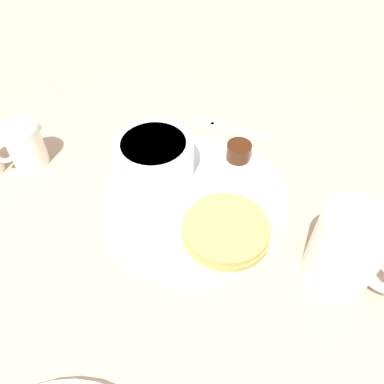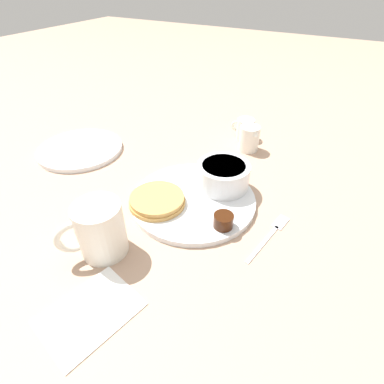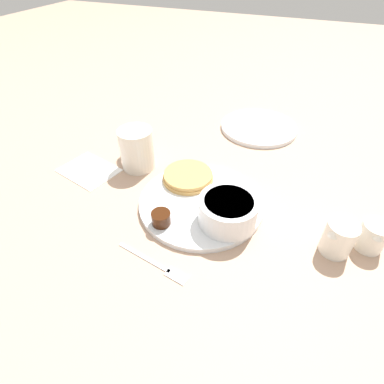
% 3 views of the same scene
% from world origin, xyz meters
% --- Properties ---
extents(ground_plane, '(4.00, 4.00, 0.00)m').
position_xyz_m(ground_plane, '(0.00, 0.00, 0.00)').
color(ground_plane, tan).
extents(plate, '(0.27, 0.27, 0.01)m').
position_xyz_m(plate, '(0.00, 0.00, 0.01)').
color(plate, white).
rests_on(plate, ground_plane).
extents(pancake_stack, '(0.12, 0.12, 0.02)m').
position_xyz_m(pancake_stack, '(-0.05, 0.06, 0.02)').
color(pancake_stack, tan).
rests_on(pancake_stack, plate).
extents(bowl, '(0.11, 0.11, 0.05)m').
position_xyz_m(bowl, '(0.07, -0.04, 0.04)').
color(bowl, white).
rests_on(bowl, plate).
extents(syrup_cup, '(0.04, 0.04, 0.03)m').
position_xyz_m(syrup_cup, '(-0.05, -0.09, 0.03)').
color(syrup_cup, '#38190A').
rests_on(syrup_cup, plate).
extents(butter_ramekin, '(0.05, 0.05, 0.05)m').
position_xyz_m(butter_ramekin, '(0.08, -0.06, 0.03)').
color(butter_ramekin, white).
rests_on(butter_ramekin, plate).
extents(coffee_mug, '(0.11, 0.09, 0.10)m').
position_xyz_m(coffee_mug, '(-0.20, 0.07, 0.05)').
color(coffee_mug, silver).
rests_on(coffee_mug, ground_plane).
extents(creamer_pitcher_near, '(0.06, 0.07, 0.07)m').
position_xyz_m(creamer_pitcher_near, '(0.27, -0.02, 0.03)').
color(creamer_pitcher_near, white).
rests_on(creamer_pitcher_near, ground_plane).
extents(fork, '(0.15, 0.04, 0.00)m').
position_xyz_m(fork, '(-0.01, -0.18, 0.00)').
color(fork, silver).
rests_on(fork, ground_plane).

